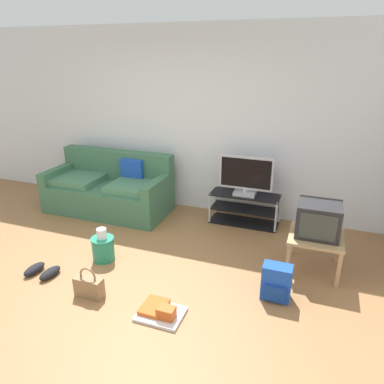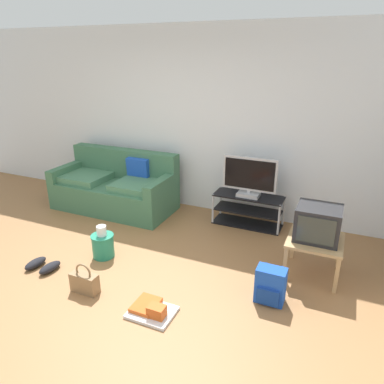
{
  "view_description": "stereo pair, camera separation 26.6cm",
  "coord_description": "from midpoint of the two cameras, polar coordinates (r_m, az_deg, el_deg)",
  "views": [
    {
      "loc": [
        1.91,
        -2.58,
        2.28
      ],
      "look_at": [
        0.53,
        1.19,
        0.74
      ],
      "focal_mm": 33.59,
      "sensor_mm": 36.0,
      "label": 1
    },
    {
      "loc": [
        2.16,
        -2.48,
        2.28
      ],
      "look_at": [
        0.53,
        1.19,
        0.74
      ],
      "focal_mm": 33.59,
      "sensor_mm": 36.0,
      "label": 2
    }
  ],
  "objects": [
    {
      "name": "cleaning_bucket",
      "position": [
        4.43,
        -15.65,
        -8.42
      ],
      "size": [
        0.27,
        0.27,
        0.4
      ],
      "color": "#238466",
      "rests_on": "ground_plane"
    },
    {
      "name": "side_table",
      "position": [
        4.17,
        17.33,
        -7.32
      ],
      "size": [
        0.57,
        0.57,
        0.43
      ],
      "color": "tan",
      "rests_on": "ground_plane"
    },
    {
      "name": "tv_stand",
      "position": [
        5.17,
        6.86,
        -2.66
      ],
      "size": [
        0.97,
        0.37,
        0.44
      ],
      "color": "black",
      "rests_on": "ground_plane"
    },
    {
      "name": "handbag",
      "position": [
        3.89,
        -18.0,
        -14.08
      ],
      "size": [
        0.29,
        0.12,
        0.33
      ],
      "rotation": [
        0.0,
        0.0,
        -0.39
      ],
      "color": "olive",
      "rests_on": "ground_plane"
    },
    {
      "name": "wall_back",
      "position": [
        5.46,
        -2.14,
        11.14
      ],
      "size": [
        9.0,
        0.1,
        2.7
      ],
      "primitive_type": "cube",
      "color": "silver",
      "rests_on": "ground_plane"
    },
    {
      "name": "backpack",
      "position": [
        3.72,
        11.21,
        -13.94
      ],
      "size": [
        0.28,
        0.25,
        0.37
      ],
      "rotation": [
        0.0,
        0.0,
        -0.11
      ],
      "color": "blue",
      "rests_on": "ground_plane"
    },
    {
      "name": "sneakers_pair",
      "position": [
        4.44,
        -24.34,
        -11.38
      ],
      "size": [
        0.36,
        0.29,
        0.09
      ],
      "color": "black",
      "rests_on": "ground_plane"
    },
    {
      "name": "crt_tv",
      "position": [
        4.08,
        17.71,
        -4.2
      ],
      "size": [
        0.45,
        0.41,
        0.37
      ],
      "color": "#232326",
      "rests_on": "side_table"
    },
    {
      "name": "ground_plane",
      "position": [
        3.98,
        -15.78,
        -15.15
      ],
      "size": [
        9.0,
        9.8,
        0.02
      ],
      "primitive_type": "cube",
      "color": "olive"
    },
    {
      "name": "flat_tv",
      "position": [
        4.97,
        7.04,
        2.49
      ],
      "size": [
        0.75,
        0.22,
        0.56
      ],
      "color": "#B2B2B7",
      "rests_on": "tv_stand"
    },
    {
      "name": "couch",
      "position": [
        5.72,
        -14.22,
        0.37
      ],
      "size": [
        1.86,
        0.88,
        0.88
      ],
      "color": "#3D6B4C",
      "rests_on": "ground_plane"
    },
    {
      "name": "floor_tray",
      "position": [
        3.55,
        -7.34,
        -18.36
      ],
      "size": [
        0.42,
        0.34,
        0.14
      ],
      "color": "silver",
      "rests_on": "ground_plane"
    }
  ]
}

